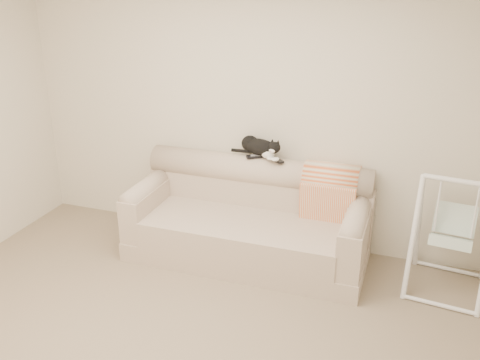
# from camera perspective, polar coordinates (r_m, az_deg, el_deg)

# --- Properties ---
(room_shell) EXTENTS (5.04, 4.04, 2.60)m
(room_shell) POSITION_cam_1_polar(r_m,az_deg,el_deg) (3.15, -6.59, 2.32)
(room_shell) COLOR beige
(room_shell) RESTS_ON ground
(sofa) EXTENTS (2.20, 0.93, 0.90)m
(sofa) POSITION_cam_1_polar(r_m,az_deg,el_deg) (5.02, 1.03, -4.36)
(sofa) COLOR #BDA492
(sofa) RESTS_ON ground
(remote_a) EXTENTS (0.18, 0.13, 0.03)m
(remote_a) POSITION_cam_1_polar(r_m,az_deg,el_deg) (5.02, 1.71, 2.53)
(remote_a) COLOR black
(remote_a) RESTS_ON sofa
(remote_b) EXTENTS (0.16, 0.14, 0.02)m
(remote_b) POSITION_cam_1_polar(r_m,az_deg,el_deg) (4.94, 3.92, 2.14)
(remote_b) COLOR black
(remote_b) RESTS_ON sofa
(tuxedo_cat) EXTENTS (0.52, 0.32, 0.20)m
(tuxedo_cat) POSITION_cam_1_polar(r_m,az_deg,el_deg) (5.00, 2.14, 3.53)
(tuxedo_cat) COLOR black
(tuxedo_cat) RESTS_ON sofa
(throw_blanket) EXTENTS (0.50, 0.38, 0.58)m
(throw_blanket) POSITION_cam_1_polar(r_m,az_deg,el_deg) (4.92, 9.67, -0.47)
(throw_blanket) COLOR #DF5E28
(throw_blanket) RESTS_ON sofa
(baby_swing) EXTENTS (0.69, 0.73, 1.02)m
(baby_swing) POSITION_cam_1_polar(r_m,az_deg,el_deg) (4.76, 21.68, -5.51)
(baby_swing) COLOR white
(baby_swing) RESTS_ON ground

